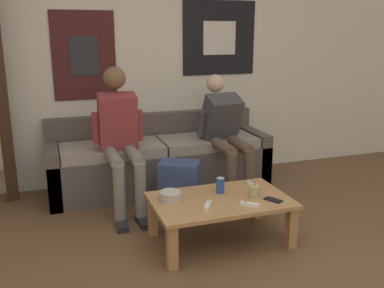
% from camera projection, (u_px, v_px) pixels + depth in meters
% --- Properties ---
extents(wall_back, '(10.00, 0.07, 2.55)m').
position_uv_depth(wall_back, '(134.00, 63.00, 4.48)').
color(wall_back, silver).
rests_on(wall_back, ground_plane).
extents(couch, '(2.24, 0.70, 0.75)m').
position_uv_depth(couch, '(160.00, 161.00, 4.46)').
color(couch, '#564C47').
rests_on(couch, ground_plane).
extents(coffee_table, '(1.05, 0.66, 0.35)m').
position_uv_depth(coffee_table, '(220.00, 205.00, 3.29)').
color(coffee_table, '#B27F4C').
rests_on(coffee_table, ground_plane).
extents(person_seated_adult, '(0.47, 0.85, 1.29)m').
position_uv_depth(person_seated_adult, '(120.00, 134.00, 3.86)').
color(person_seated_adult, gray).
rests_on(person_seated_adult, ground_plane).
extents(person_seated_teen, '(0.47, 0.93, 1.17)m').
position_uv_depth(person_seated_teen, '(225.00, 130.00, 4.25)').
color(person_seated_teen, brown).
rests_on(person_seated_teen, ground_plane).
extents(backpack, '(0.43, 0.39, 0.47)m').
position_uv_depth(backpack, '(179.00, 189.00, 3.84)').
color(backpack, navy).
rests_on(backpack, ground_plane).
extents(ceramic_bowl, '(0.17, 0.17, 0.07)m').
position_uv_depth(ceramic_bowl, '(170.00, 195.00, 3.23)').
color(ceramic_bowl, '#B7B2A8').
rests_on(ceramic_bowl, coffee_table).
extents(pillar_candle, '(0.09, 0.09, 0.10)m').
position_uv_depth(pillar_candle, '(254.00, 191.00, 3.30)').
color(pillar_candle, tan).
rests_on(pillar_candle, coffee_table).
extents(drink_can_blue, '(0.07, 0.07, 0.12)m').
position_uv_depth(drink_can_blue, '(220.00, 185.00, 3.38)').
color(drink_can_blue, '#28479E').
rests_on(drink_can_blue, coffee_table).
extents(game_controller_near_left, '(0.10, 0.14, 0.03)m').
position_uv_depth(game_controller_near_left, '(208.00, 205.00, 3.12)').
color(game_controller_near_left, white).
rests_on(game_controller_near_left, coffee_table).
extents(game_controller_near_right, '(0.05, 0.15, 0.03)m').
position_uv_depth(game_controller_near_right, '(251.00, 185.00, 3.53)').
color(game_controller_near_right, white).
rests_on(game_controller_near_right, coffee_table).
extents(game_controller_far_center, '(0.13, 0.12, 0.03)m').
position_uv_depth(game_controller_far_center, '(250.00, 204.00, 3.13)').
color(game_controller_far_center, white).
rests_on(game_controller_far_center, coffee_table).
extents(cell_phone, '(0.12, 0.15, 0.01)m').
position_uv_depth(cell_phone, '(273.00, 200.00, 3.24)').
color(cell_phone, black).
rests_on(cell_phone, coffee_table).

